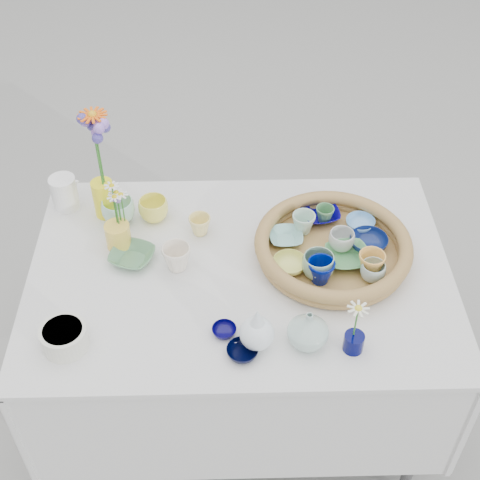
{
  "coord_description": "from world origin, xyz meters",
  "views": [
    {
      "loc": [
        -0.03,
        -1.38,
        2.2
      ],
      "look_at": [
        0.0,
        0.02,
        0.87
      ],
      "focal_mm": 50.0,
      "sensor_mm": 36.0,
      "label": 1
    }
  ],
  "objects_px": {
    "display_table": "(240,411)",
    "bud_vase_seafoam": "(308,329)",
    "tall_vase_yellow": "(104,198)",
    "wicker_tray": "(333,248)"
  },
  "relations": [
    {
      "from": "bud_vase_seafoam",
      "to": "wicker_tray",
      "type": "bearing_deg",
      "value": 71.71
    },
    {
      "from": "display_table",
      "to": "bud_vase_seafoam",
      "type": "xyz_separation_m",
      "value": [
        0.17,
        -0.28,
        0.82
      ]
    },
    {
      "from": "wicker_tray",
      "to": "tall_vase_yellow",
      "type": "height_order",
      "value": "tall_vase_yellow"
    },
    {
      "from": "display_table",
      "to": "wicker_tray",
      "type": "height_order",
      "value": "wicker_tray"
    },
    {
      "from": "display_table",
      "to": "wicker_tray",
      "type": "distance_m",
      "value": 0.85
    },
    {
      "from": "tall_vase_yellow",
      "to": "wicker_tray",
      "type": "bearing_deg",
      "value": -16.93
    },
    {
      "from": "wicker_tray",
      "to": "bud_vase_seafoam",
      "type": "distance_m",
      "value": 0.34
    },
    {
      "from": "bud_vase_seafoam",
      "to": "tall_vase_yellow",
      "type": "bearing_deg",
      "value": 138.05
    },
    {
      "from": "display_table",
      "to": "tall_vase_yellow",
      "type": "height_order",
      "value": "tall_vase_yellow"
    },
    {
      "from": "tall_vase_yellow",
      "to": "display_table",
      "type": "bearing_deg",
      "value": -31.77
    }
  ]
}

